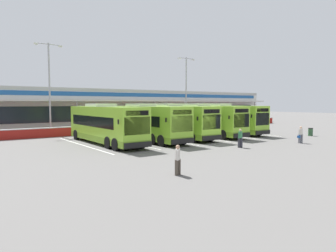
% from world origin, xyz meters
% --- Properties ---
extents(ground_plane, '(200.00, 200.00, 0.00)m').
position_xyz_m(ground_plane, '(0.00, 0.00, 0.00)').
color(ground_plane, '#605E5B').
extents(terminal_building, '(70.00, 13.00, 6.00)m').
position_xyz_m(terminal_building, '(-0.00, 26.91, 3.01)').
color(terminal_building, silver).
rests_on(terminal_building, ground).
extents(red_barrier_wall, '(60.00, 0.40, 1.10)m').
position_xyz_m(red_barrier_wall, '(0.00, 14.50, 0.56)').
color(red_barrier_wall, maroon).
rests_on(red_barrier_wall, ground).
extents(coach_bus_leftmost, '(2.99, 12.17, 3.78)m').
position_xyz_m(coach_bus_leftmost, '(-8.36, 5.71, 1.79)').
color(coach_bus_leftmost, '#8CC633').
rests_on(coach_bus_leftmost, ground).
extents(coach_bus_left_centre, '(2.99, 12.17, 3.78)m').
position_xyz_m(coach_bus_left_centre, '(-3.97, 5.57, 1.79)').
color(coach_bus_left_centre, '#8CC633').
rests_on(coach_bus_left_centre, ground).
extents(coach_bus_centre, '(2.99, 12.17, 3.78)m').
position_xyz_m(coach_bus_centre, '(-0.14, 5.89, 1.79)').
color(coach_bus_centre, '#8CC633').
rests_on(coach_bus_centre, ground).
extents(coach_bus_right_centre, '(2.99, 12.17, 3.78)m').
position_xyz_m(coach_bus_right_centre, '(4.04, 5.82, 1.79)').
color(coach_bus_right_centre, '#8CC633').
rests_on(coach_bus_right_centre, ground).
extents(coach_bus_rightmost, '(2.99, 12.17, 3.78)m').
position_xyz_m(coach_bus_rightmost, '(8.20, 6.36, 1.79)').
color(coach_bus_rightmost, '#8CC633').
rests_on(coach_bus_rightmost, ground).
extents(bay_stripe_far_west, '(0.14, 13.00, 0.01)m').
position_xyz_m(bay_stripe_far_west, '(-10.50, 6.00, 0.00)').
color(bay_stripe_far_west, silver).
rests_on(bay_stripe_far_west, ground).
extents(bay_stripe_west, '(0.14, 13.00, 0.01)m').
position_xyz_m(bay_stripe_west, '(-6.30, 6.00, 0.00)').
color(bay_stripe_west, silver).
rests_on(bay_stripe_west, ground).
extents(bay_stripe_mid_west, '(0.14, 13.00, 0.01)m').
position_xyz_m(bay_stripe_mid_west, '(-2.10, 6.00, 0.00)').
color(bay_stripe_mid_west, silver).
rests_on(bay_stripe_mid_west, ground).
extents(bay_stripe_centre, '(0.14, 13.00, 0.01)m').
position_xyz_m(bay_stripe_centre, '(2.10, 6.00, 0.00)').
color(bay_stripe_centre, silver).
rests_on(bay_stripe_centre, ground).
extents(bay_stripe_mid_east, '(0.14, 13.00, 0.01)m').
position_xyz_m(bay_stripe_mid_east, '(6.30, 6.00, 0.00)').
color(bay_stripe_mid_east, silver).
rests_on(bay_stripe_mid_east, ground).
extents(bay_stripe_east, '(0.14, 13.00, 0.01)m').
position_xyz_m(bay_stripe_east, '(10.50, 6.00, 0.00)').
color(bay_stripe_east, silver).
rests_on(bay_stripe_east, ground).
extents(pedestrian_with_handbag, '(0.62, 0.30, 1.62)m').
position_xyz_m(pedestrian_with_handbag, '(6.82, -5.00, 0.86)').
color(pedestrian_with_handbag, slate).
rests_on(pedestrian_with_handbag, ground).
extents(pedestrian_in_dark_coat, '(0.54, 0.29, 1.62)m').
position_xyz_m(pedestrian_in_dark_coat, '(-0.09, -3.54, 0.87)').
color(pedestrian_in_dark_coat, '#33333D').
rests_on(pedestrian_in_dark_coat, ground).
extents(pedestrian_child, '(0.42, 0.47, 1.62)m').
position_xyz_m(pedestrian_child, '(-10.65, -8.32, 0.87)').
color(pedestrian_child, '#4C4238').
rests_on(pedestrian_child, ground).
extents(lamp_post_west, '(3.24, 0.28, 11.00)m').
position_xyz_m(lamp_post_west, '(-10.16, 17.45, 6.29)').
color(lamp_post_west, '#9E9EA3').
rests_on(lamp_post_west, ground).
extents(lamp_post_centre, '(3.24, 0.28, 11.00)m').
position_xyz_m(lamp_post_centre, '(10.54, 16.65, 6.29)').
color(lamp_post_centre, '#9E9EA3').
rests_on(lamp_post_centre, ground).
extents(litter_bin, '(0.54, 0.54, 0.93)m').
position_xyz_m(litter_bin, '(13.92, -2.09, 0.47)').
color(litter_bin, '#2D5133').
rests_on(litter_bin, ground).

